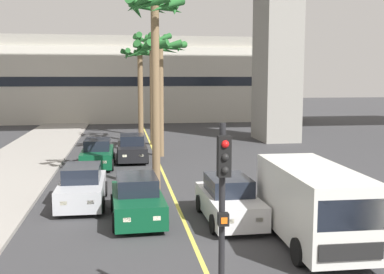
{
  "coord_description": "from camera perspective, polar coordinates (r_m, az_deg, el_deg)",
  "views": [
    {
      "loc": [
        -2.09,
        0.0,
        5.04
      ],
      "look_at": [
        0.0,
        14.0,
        3.24
      ],
      "focal_mm": 44.01,
      "sensor_mm": 36.0,
      "label": 1
    }
  ],
  "objects": [
    {
      "name": "car_queue_second",
      "position": [
        19.23,
        -13.16,
        -5.91
      ],
      "size": [
        1.86,
        4.11,
        1.56
      ],
      "color": "#B7BABF",
      "rests_on": "ground"
    },
    {
      "name": "car_queue_third",
      "position": [
        27.07,
        -11.39,
        -2.05
      ],
      "size": [
        1.86,
        4.11,
        1.56
      ],
      "color": "#0C4728",
      "rests_on": "ground"
    },
    {
      "name": "car_queue_front",
      "position": [
        28.81,
        -7.29,
        -1.41
      ],
      "size": [
        1.85,
        4.11,
        1.56
      ],
      "color": "black",
      "rests_on": "ground"
    },
    {
      "name": "palm_tree_mid_median",
      "position": [
        40.64,
        -6.29,
        8.38
      ],
      "size": [
        3.32,
        3.45,
        7.54
      ],
      "color": "brown",
      "rests_on": "ground"
    },
    {
      "name": "palm_tree_farthest_median",
      "position": [
        29.84,
        -3.91,
        9.43
      ],
      "size": [
        3.5,
        3.54,
        7.39
      ],
      "color": "brown",
      "rests_on": "ground"
    },
    {
      "name": "car_queue_fourth",
      "position": [
        16.76,
        4.49,
        -7.69
      ],
      "size": [
        1.89,
        4.13,
        1.56
      ],
      "color": "white",
      "rests_on": "ground"
    },
    {
      "name": "car_queue_fifth",
      "position": [
        16.97,
        -6.66,
        -7.52
      ],
      "size": [
        1.96,
        4.16,
        1.56
      ],
      "color": "#0C4728",
      "rests_on": "ground"
    },
    {
      "name": "traffic_light_median_near",
      "position": [
        8.91,
        3.75,
        -7.9
      ],
      "size": [
        0.24,
        0.37,
        4.2
      ],
      "color": "black",
      "rests_on": "ground"
    },
    {
      "name": "palm_tree_far_median",
      "position": [
        35.15,
        -4.84,
        9.55
      ],
      "size": [
        2.9,
        3.01,
        8.34
      ],
      "color": "brown",
      "rests_on": "ground"
    },
    {
      "name": "lane_stripe_center",
      "position": [
        24.61,
        -3.44,
        -4.55
      ],
      "size": [
        0.14,
        56.0,
        0.01
      ],
      "primitive_type": "cube",
      "color": "#DBCC4C",
      "rests_on": "ground"
    },
    {
      "name": "palm_tree_near_median",
      "position": [
        20.83,
        -4.53,
        12.35
      ],
      "size": [
        2.77,
        2.76,
        8.61
      ],
      "color": "brown",
      "rests_on": "ground"
    },
    {
      "name": "delivery_van",
      "position": [
        14.74,
        14.38,
        -7.72
      ],
      "size": [
        2.24,
        5.29,
        2.36
      ],
      "color": "silver",
      "rests_on": "ground"
    },
    {
      "name": "pier_building_backdrop",
      "position": [
        55.26,
        -6.36,
        6.87
      ],
      "size": [
        36.62,
        8.04,
        9.5
      ],
      "color": "beige",
      "rests_on": "ground"
    }
  ]
}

